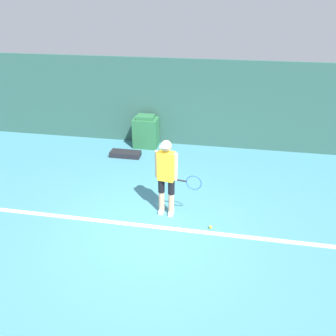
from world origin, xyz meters
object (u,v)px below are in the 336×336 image
object	(u,v)px
covered_chair	(146,132)
equipment_bag	(125,154)
tennis_player	(167,175)
water_bottle	(164,145)
tennis_ball	(211,227)

from	to	relation	value
covered_chair	equipment_bag	size ratio (longest dim) A/B	1.13
equipment_bag	tennis_player	bearing A→B (deg)	-56.45
equipment_bag	water_bottle	world-z (taller)	water_bottle
covered_chair	equipment_bag	world-z (taller)	covered_chair
tennis_player	water_bottle	world-z (taller)	tennis_player
tennis_player	equipment_bag	world-z (taller)	tennis_player
tennis_ball	covered_chair	bearing A→B (deg)	120.66
tennis_player	tennis_ball	xyz separation A→B (m)	(0.97, -0.37, -0.92)
tennis_player	equipment_bag	size ratio (longest dim) A/B	1.93
tennis_player	tennis_ball	size ratio (longest dim) A/B	25.15
tennis_player	tennis_ball	world-z (taller)	tennis_player
equipment_bag	water_bottle	size ratio (longest dim) A/B	4.02
tennis_player	tennis_ball	bearing A→B (deg)	-11.86
tennis_ball	water_bottle	distance (m)	4.06
tennis_ball	equipment_bag	world-z (taller)	equipment_bag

